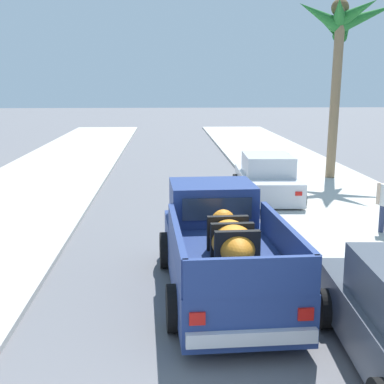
{
  "coord_description": "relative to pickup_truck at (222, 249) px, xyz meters",
  "views": [
    {
      "loc": [
        -0.37,
        -3.43,
        3.85
      ],
      "look_at": [
        0.26,
        9.28,
        1.2
      ],
      "focal_mm": 49.16,
      "sensor_mm": 36.0,
      "label": 1
    }
  ],
  "objects": [
    {
      "name": "curb_right",
      "position": [
        3.53,
        6.11,
        -0.76
      ],
      "size": [
        0.16,
        60.0,
        0.1
      ],
      "primitive_type": "cube",
      "color": "silver",
      "rests_on": "ground"
    },
    {
      "name": "sidewalk_right",
      "position": [
        4.64,
        6.11,
        -0.75
      ],
      "size": [
        5.01,
        60.0,
        0.12
      ],
      "primitive_type": "cube",
      "color": "beige",
      "rests_on": "ground"
    },
    {
      "name": "pickup_truck",
      "position": [
        0.0,
        0.0,
        0.0
      ],
      "size": [
        2.38,
        5.29,
        1.8
      ],
      "color": "navy",
      "rests_on": "ground"
    },
    {
      "name": "sidewalk_left",
      "position": [
        -5.95,
        6.11,
        -0.75
      ],
      "size": [
        5.01,
        60.0,
        0.12
      ],
      "primitive_type": "cube",
      "color": "beige",
      "rests_on": "ground"
    },
    {
      "name": "curb_left",
      "position": [
        -4.84,
        6.11,
        -0.76
      ],
      "size": [
        0.16,
        60.0,
        0.1
      ],
      "primitive_type": "cube",
      "color": "silver",
      "rests_on": "ground"
    },
    {
      "name": "car_left_mid",
      "position": [
        2.33,
        7.77,
        -0.1
      ],
      "size": [
        2.16,
        4.32,
        1.54
      ],
      "color": "silver",
      "rests_on": "ground"
    },
    {
      "name": "palm_tree_left_mid",
      "position": [
        5.67,
        11.08,
        4.94
      ],
      "size": [
        3.98,
        3.52,
        6.98
      ],
      "color": "#846B4C",
      "rests_on": "ground"
    }
  ]
}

